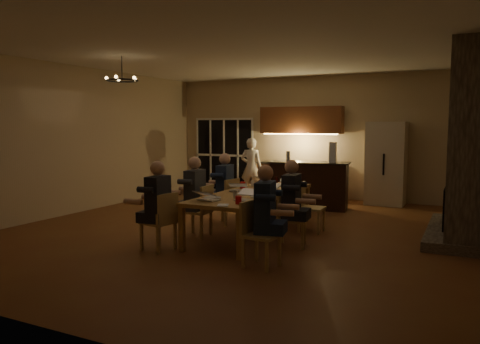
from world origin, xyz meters
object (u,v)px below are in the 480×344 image
object	(u,v)px
person_left_far	(225,189)
laptop_c	(239,185)
person_right_near	(265,215)
person_left_mid	(195,197)
chandelier	(122,80)
plate_near	(258,197)
refrigerator	(386,163)
laptop_b	(246,193)
laptop_f	(288,180)
redcup_near	(238,200)
plate_left	(212,198)
chair_left_far	(224,201)
person_left_near	(158,206)
dining_table	(253,213)
can_silver	(235,195)
bar_bottle	(288,156)
bar_blender	(333,152)
laptop_d	(268,187)
bar_island	(309,185)
chair_right_mid	(292,218)
chair_left_near	(158,221)
chair_left_mid	(197,211)
chair_right_near	(262,235)
laptop_e	(266,178)
mug_mid	(271,186)
standing_person	(251,168)
plate_far	(289,188)
chair_right_far	(312,207)
mug_back	(252,183)
person_right_mid	(291,204)
laptop_a	(209,193)
mug_front	(235,192)

from	to	relation	value
person_left_far	laptop_c	size ratio (longest dim) A/B	4.31
person_right_near	person_left_mid	distance (m)	2.03
chandelier	plate_near	distance (m)	3.48
refrigerator	person_right_near	distance (m)	5.92
laptop_b	laptop_f	size ratio (longest dim) A/B	1.00
refrigerator	plate_near	xyz separation A→B (m)	(-1.25, -4.78, -0.24)
redcup_near	plate_left	world-z (taller)	redcup_near
chair_left_far	person_left_near	world-z (taller)	person_left_near
refrigerator	dining_table	distance (m)	4.62
laptop_c	plate_near	xyz separation A→B (m)	(0.60, -0.50, -0.10)
can_silver	bar_bottle	xyz separation A→B (m)	(-0.46, 3.63, 0.39)
person_left_far	refrigerator	bearing A→B (deg)	140.38
dining_table	bar_blender	distance (m)	3.18
laptop_d	plate_near	size ratio (longest dim) A/B	1.25
laptop_d	redcup_near	distance (m)	1.20
bar_island	chair_right_mid	bearing A→B (deg)	-83.73
person_left_far	plate_left	distance (m)	1.57
chair_left_near	redcup_near	world-z (taller)	chair_left_near
chair_left_mid	bar_blender	distance (m)	3.89
chair_right_near	laptop_d	world-z (taller)	laptop_d
bar_island	chandelier	size ratio (longest dim) A/B	3.05
laptop_d	laptop_f	xyz separation A→B (m)	(-0.02, 1.04, 0.00)
chair_right_mid	bar_blender	size ratio (longest dim) A/B	1.95
chair_right_near	bar_bottle	size ratio (longest dim) A/B	3.71
laptop_e	mug_mid	world-z (taller)	laptop_e
person_left_mid	laptop_d	distance (m)	1.27
laptop_b	redcup_near	world-z (taller)	laptop_b
standing_person	bar_blender	world-z (taller)	standing_person
plate_far	dining_table	bearing A→B (deg)	-116.62
chair_right_far	mug_back	xyz separation A→B (m)	(-1.23, 0.12, 0.36)
chair_left_far	chair_right_far	bearing A→B (deg)	103.26
chair_right_far	plate_far	xyz separation A→B (m)	(-0.48, 0.12, 0.31)
person_right_near	mug_mid	size ratio (longest dim) A/B	13.80
dining_table	chair_left_mid	bearing A→B (deg)	-147.11
laptop_c	refrigerator	bearing A→B (deg)	-134.07
laptop_e	dining_table	bearing A→B (deg)	121.62
chandelier	laptop_c	distance (m)	2.96
chair_left_near	plate_far	bearing A→B (deg)	162.14
person_right_mid	laptop_e	distance (m)	2.04
laptop_a	laptop_c	bearing A→B (deg)	-76.07
bar_blender	plate_far	bearing A→B (deg)	-99.77
chair_right_near	person_right_near	size ratio (longest dim) A/B	0.64
mug_back	can_silver	xyz separation A→B (m)	(0.40, -1.52, 0.01)
mug_front	mug_mid	xyz separation A→B (m)	(0.21, 1.06, 0.00)
person_left_far	can_silver	bearing A→B (deg)	27.32
laptop_f	standing_person	bearing A→B (deg)	113.42
laptop_d	chair_right_near	bearing A→B (deg)	-57.17
chair_right_mid	person_left_far	size ratio (longest dim) A/B	0.64
laptop_c	laptop_d	size ratio (longest dim) A/B	1.00
chair_right_mid	mug_front	xyz separation A→B (m)	(-1.00, -0.02, 0.36)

